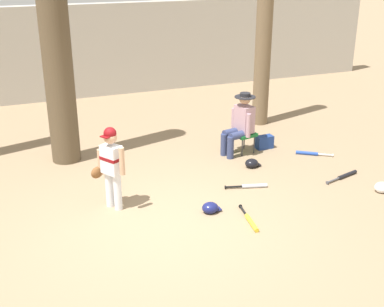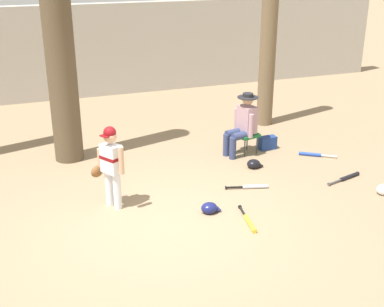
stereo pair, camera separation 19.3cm
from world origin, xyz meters
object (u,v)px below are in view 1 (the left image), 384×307
at_px(tree_behind_spectator, 264,25).
at_px(bat_aluminum_silver, 251,186).
at_px(folding_stool, 244,135).
at_px(bat_yellow_trainer, 250,221).
at_px(tree_near_player, 54,25).
at_px(young_ballplayer, 111,163).
at_px(handbag_beside_stool, 264,142).
at_px(bat_blue_youth, 310,153).
at_px(batting_helmet_white, 382,187).
at_px(bat_black_composite, 345,176).
at_px(batting_helmet_black, 252,163).
at_px(batting_helmet_navy, 210,208).
at_px(seated_spectator, 240,122).

height_order(tree_behind_spectator, bat_aluminum_silver, tree_behind_spectator).
xyz_separation_m(folding_stool, bat_yellow_trainer, (-1.18, -2.53, -0.33)).
relative_size(tree_near_player, young_ballplayer, 4.49).
bearing_deg(young_ballplayer, folding_stool, 24.23).
bearing_deg(handbag_beside_stool, bat_blue_youth, -45.30).
bearing_deg(batting_helmet_white, folding_stool, 118.41).
relative_size(bat_black_composite, bat_blue_youth, 1.26).
height_order(batting_helmet_white, batting_helmet_black, batting_helmet_white).
xyz_separation_m(bat_aluminum_silver, batting_helmet_white, (1.93, -0.93, 0.04)).
relative_size(handbag_beside_stool, bat_yellow_trainer, 0.45).
height_order(tree_near_player, young_ballplayer, tree_near_player).
bearing_deg(bat_blue_youth, batting_helmet_navy, -152.77).
relative_size(young_ballplayer, bat_blue_youth, 2.13).
relative_size(seated_spectator, batting_helmet_white, 3.95).
relative_size(handbag_beside_stool, bat_blue_youth, 0.56).
bearing_deg(batting_helmet_black, seated_spectator, 82.41).
distance_m(young_ballplayer, handbag_beside_stool, 3.72).
distance_m(tree_behind_spectator, batting_helmet_navy, 4.96).
bearing_deg(batting_helmet_black, young_ballplayer, -167.68).
xyz_separation_m(folding_stool, bat_blue_youth, (1.14, -0.61, -0.33)).
relative_size(folding_stool, batting_helmet_navy, 1.61).
xyz_separation_m(handbag_beside_stool, batting_helmet_white, (0.81, -2.46, -0.05)).
height_order(tree_behind_spectator, young_ballplayer, tree_behind_spectator).
height_order(folding_stool, bat_blue_youth, folding_stool).
relative_size(bat_aluminum_silver, batting_helmet_black, 2.40).
height_order(bat_black_composite, batting_helmet_navy, batting_helmet_navy).
bearing_deg(young_ballplayer, batting_helmet_black, 12.32).
height_order(young_ballplayer, bat_blue_youth, young_ballplayer).
bearing_deg(tree_behind_spectator, seated_spectator, -130.33).
relative_size(tree_near_player, bat_aluminum_silver, 8.30).
xyz_separation_m(handbag_beside_stool, bat_yellow_trainer, (-1.68, -2.57, -0.10)).
bearing_deg(bat_yellow_trainer, batting_helmet_black, 61.26).
distance_m(young_ballplayer, bat_yellow_trainer, 2.23).
bearing_deg(tree_near_player, young_ballplayer, -80.88).
bearing_deg(young_ballplayer, bat_blue_youth, 9.81).
xyz_separation_m(batting_helmet_white, batting_helmet_navy, (-2.90, 0.41, -0.00)).
bearing_deg(tree_behind_spectator, tree_near_player, -172.46).
height_order(bat_aluminum_silver, batting_helmet_black, batting_helmet_black).
bearing_deg(bat_yellow_trainer, bat_black_composite, 19.28).
xyz_separation_m(seated_spectator, handbag_beside_stool, (0.59, 0.06, -0.51)).
distance_m(tree_behind_spectator, handbag_beside_stool, 2.63).
bearing_deg(batting_helmet_black, bat_blue_youth, 4.56).
height_order(young_ballplayer, bat_yellow_trainer, young_ballplayer).
bearing_deg(bat_blue_youth, bat_black_composite, -91.67).
distance_m(tree_near_player, seated_spectator, 3.80).
xyz_separation_m(seated_spectator, bat_blue_youth, (1.24, -0.59, -0.61)).
bearing_deg(folding_stool, batting_helmet_navy, -128.31).
bearing_deg(batting_helmet_black, tree_behind_spectator, 58.03).
bearing_deg(handbag_beside_stool, young_ballplayer, -158.38).
height_order(tree_near_player, bat_aluminum_silver, tree_near_player).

